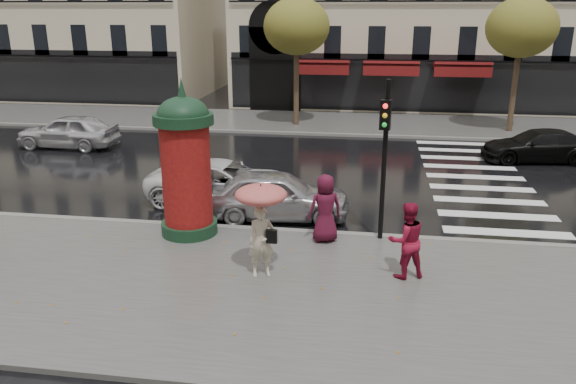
% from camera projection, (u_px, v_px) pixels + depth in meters
% --- Properties ---
extents(ground, '(160.00, 160.00, 0.00)m').
position_uv_depth(ground, '(277.00, 283.00, 13.10)').
color(ground, black).
rests_on(ground, ground).
extents(near_sidewalk, '(90.00, 7.00, 0.12)m').
position_uv_depth(near_sidewalk, '(274.00, 291.00, 12.61)').
color(near_sidewalk, '#474744').
rests_on(near_sidewalk, ground).
extents(far_sidewalk, '(90.00, 6.00, 0.12)m').
position_uv_depth(far_sidewalk, '(334.00, 123.00, 30.93)').
color(far_sidewalk, '#474744').
rests_on(far_sidewalk, ground).
extents(near_kerb, '(90.00, 0.25, 0.14)m').
position_uv_depth(near_kerb, '(295.00, 232.00, 15.90)').
color(near_kerb, slate).
rests_on(near_kerb, ground).
extents(far_kerb, '(90.00, 0.25, 0.14)m').
position_uv_depth(far_kerb, '(330.00, 134.00, 28.11)').
color(far_kerb, slate).
rests_on(far_kerb, ground).
extents(zebra_crossing, '(3.60, 11.75, 0.01)m').
position_uv_depth(zebra_crossing, '(475.00, 177.00, 21.27)').
color(zebra_crossing, silver).
rests_on(zebra_crossing, ground).
extents(tree_far_left, '(3.40, 3.40, 6.64)m').
position_uv_depth(tree_far_left, '(297.00, 27.00, 28.67)').
color(tree_far_left, '#38281C').
rests_on(tree_far_left, ground).
extents(tree_far_right, '(3.40, 3.40, 6.64)m').
position_uv_depth(tree_far_right, '(522.00, 28.00, 27.12)').
color(tree_far_right, '#38281C').
rests_on(tree_far_right, ground).
extents(woman_umbrella, '(1.19, 1.19, 2.28)m').
position_uv_depth(woman_umbrella, '(261.00, 215.00, 12.76)').
color(woman_umbrella, beige).
rests_on(woman_umbrella, near_sidewalk).
extents(woman_red, '(1.09, 0.98, 1.83)m').
position_uv_depth(woman_red, '(406.00, 240.00, 12.88)').
color(woman_red, maroon).
rests_on(woman_red, near_sidewalk).
extents(man_burgundy, '(1.06, 0.89, 1.85)m').
position_uv_depth(man_burgundy, '(325.00, 208.00, 14.90)').
color(man_burgundy, '#4A0E22').
rests_on(man_burgundy, near_sidewalk).
extents(morris_column, '(1.60, 1.60, 4.30)m').
position_uv_depth(morris_column, '(186.00, 162.00, 15.08)').
color(morris_column, '#12301C').
rests_on(morris_column, near_sidewalk).
extents(traffic_light, '(0.30, 0.41, 4.30)m').
position_uv_depth(traffic_light, '(385.00, 146.00, 14.47)').
color(traffic_light, black).
rests_on(traffic_light, near_sidewalk).
extents(car_silver, '(4.54, 2.20, 1.50)m').
position_uv_depth(car_silver, '(277.00, 195.00, 16.91)').
color(car_silver, '#B2B1B6').
rests_on(car_silver, ground).
extents(car_white, '(5.03, 2.47, 1.37)m').
position_uv_depth(car_white, '(223.00, 183.00, 18.30)').
color(car_white, white).
rests_on(car_white, ground).
extents(car_black, '(4.70, 2.34, 1.31)m').
position_uv_depth(car_black, '(537.00, 146.00, 23.31)').
color(car_black, black).
rests_on(car_black, ground).
extents(car_far_silver, '(4.55, 1.90, 1.54)m').
position_uv_depth(car_far_silver, '(68.00, 131.00, 25.50)').
color(car_far_silver, silver).
rests_on(car_far_silver, ground).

